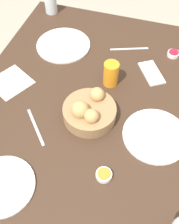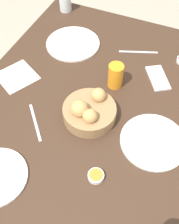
% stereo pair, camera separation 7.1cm
% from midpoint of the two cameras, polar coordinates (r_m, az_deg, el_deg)
% --- Properties ---
extents(ground_plane, '(10.00, 10.00, 0.00)m').
position_cam_midpoint_polar(ground_plane, '(1.77, 1.55, -15.35)').
color(ground_plane, '#A89E89').
extents(dining_table, '(1.42, 1.07, 0.73)m').
position_cam_midpoint_polar(dining_table, '(1.19, 2.23, -3.56)').
color(dining_table, '#3D281C').
rests_on(dining_table, ground_plane).
extents(bread_basket, '(0.21, 0.21, 0.11)m').
position_cam_midpoint_polar(bread_basket, '(1.09, 1.77, 0.10)').
color(bread_basket, '#99754C').
rests_on(bread_basket, dining_table).
extents(plate_near_left, '(0.26, 0.26, 0.01)m').
position_cam_midpoint_polar(plate_near_left, '(1.43, -1.94, 13.68)').
color(plate_near_left, white).
rests_on(plate_near_left, dining_table).
extents(plate_far_center, '(0.25, 0.25, 0.01)m').
position_cam_midpoint_polar(plate_far_center, '(1.09, 14.66, -5.87)').
color(plate_far_center, white).
rests_on(plate_far_center, dining_table).
extents(juice_glass, '(0.06, 0.06, 0.11)m').
position_cam_midpoint_polar(juice_glass, '(1.20, 6.99, 7.27)').
color(juice_glass, orange).
rests_on(juice_glass, dining_table).
extents(water_tumbler, '(0.07, 0.07, 0.11)m').
position_cam_midpoint_polar(water_tumbler, '(1.65, -3.64, 21.50)').
color(water_tumbler, silver).
rests_on(water_tumbler, dining_table).
extents(jam_bowl_honey, '(0.06, 0.06, 0.02)m').
position_cam_midpoint_polar(jam_bowl_honey, '(0.98, 3.42, -12.93)').
color(jam_bowl_honey, white).
rests_on(jam_bowl_honey, dining_table).
extents(fork_silver, '(0.08, 0.18, 0.00)m').
position_cam_midpoint_polar(fork_silver, '(1.41, 11.33, 11.82)').
color(fork_silver, '#B7B7BC').
rests_on(fork_silver, dining_table).
extents(knife_silver, '(0.15, 0.13, 0.00)m').
position_cam_midpoint_polar(knife_silver, '(1.12, -9.21, -2.13)').
color(knife_silver, '#B7B7BC').
rests_on(knife_silver, dining_table).
extents(napkin, '(0.21, 0.21, 0.00)m').
position_cam_midpoint_polar(napkin, '(1.30, -13.04, 6.99)').
color(napkin, silver).
rests_on(napkin, dining_table).
extents(cell_phone, '(0.17, 0.14, 0.01)m').
position_cam_midpoint_polar(cell_phone, '(1.30, 15.24, 6.64)').
color(cell_phone, silver).
rests_on(cell_phone, dining_table).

